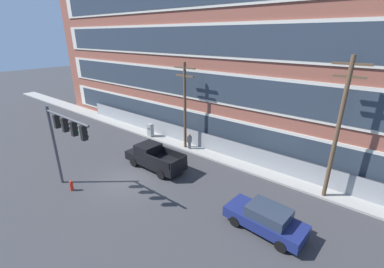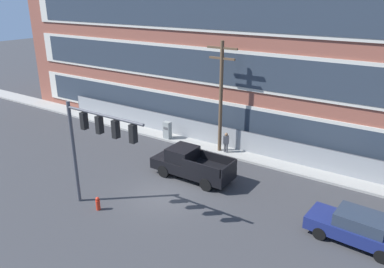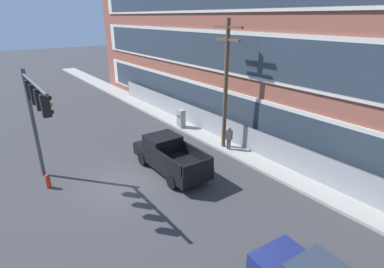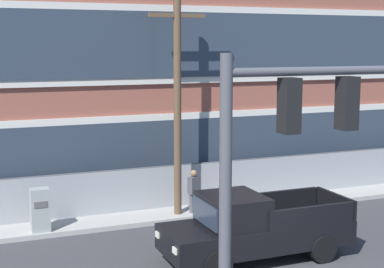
{
  "view_description": "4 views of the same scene",
  "coord_description": "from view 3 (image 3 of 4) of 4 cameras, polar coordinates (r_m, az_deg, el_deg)",
  "views": [
    {
      "loc": [
        14.52,
        -9.96,
        10.36
      ],
      "look_at": [
        2.92,
        4.29,
        3.25
      ],
      "focal_mm": 24.0,
      "sensor_mm": 36.0,
      "label": 1
    },
    {
      "loc": [
        12.25,
        -15.13,
        11.19
      ],
      "look_at": [
        0.2,
        2.77,
        3.04
      ],
      "focal_mm": 35.0,
      "sensor_mm": 36.0,
      "label": 2
    },
    {
      "loc": [
        13.22,
        -5.13,
        8.27
      ],
      "look_at": [
        0.24,
        4.3,
        1.96
      ],
      "focal_mm": 28.0,
      "sensor_mm": 36.0,
      "label": 3
    },
    {
      "loc": [
        -7.46,
        -11.3,
        6.04
      ],
      "look_at": [
        -2.09,
        1.97,
        3.85
      ],
      "focal_mm": 55.0,
      "sensor_mm": 36.0,
      "label": 4
    }
  ],
  "objects": [
    {
      "name": "pedestrian_near_cabinet",
      "position": [
        19.48,
        7.05,
        -0.68
      ],
      "size": [
        0.46,
        0.37,
        1.69
      ],
      "color": "#4C4C51",
      "rests_on": "ground"
    },
    {
      "name": "electrical_cabinet",
      "position": [
        23.37,
        -2.09,
        2.77
      ],
      "size": [
        0.58,
        0.47,
        1.55
      ],
      "color": "#939993",
      "rests_on": "ground"
    },
    {
      "name": "pickup_truck_black",
      "position": [
        17.01,
        -4.42,
        -4.14
      ],
      "size": [
        5.45,
        2.07,
        1.95
      ],
      "color": "black",
      "rests_on": "ground"
    },
    {
      "name": "traffic_signal_mast",
      "position": [
        15.65,
        -27.67,
        4.7
      ],
      "size": [
        5.27,
        0.43,
        5.91
      ],
      "color": "#4C4C51",
      "rests_on": "ground"
    },
    {
      "name": "brick_mill_building",
      "position": [
        21.86,
        23.3,
        19.13
      ],
      "size": [
        51.61,
        9.71,
        15.96
      ],
      "color": "brown",
      "rests_on": "ground"
    },
    {
      "name": "fire_hydrant",
      "position": [
        17.23,
        -25.72,
        -8.1
      ],
      "size": [
        0.24,
        0.24,
        0.78
      ],
      "color": "red",
      "rests_on": "ground"
    },
    {
      "name": "utility_pole_near_corner",
      "position": [
        18.9,
        6.48,
        9.95
      ],
      "size": [
        2.33,
        0.26,
        8.2
      ],
      "color": "brown",
      "rests_on": "ground"
    },
    {
      "name": "chain_link_fence",
      "position": [
        19.01,
        13.05,
        -2.0
      ],
      "size": [
        38.36,
        0.06,
        1.71
      ],
      "color": "gray",
      "rests_on": "ground"
    },
    {
      "name": "ground_plane",
      "position": [
        16.42,
        -12.92,
        -9.37
      ],
      "size": [
        160.0,
        160.0,
        0.0
      ],
      "primitive_type": "plane",
      "color": "#38383A"
    },
    {
      "name": "sidewalk_building_side",
      "position": [
        20.26,
        7.75,
        -2.57
      ],
      "size": [
        80.0,
        1.97,
        0.16
      ],
      "primitive_type": "cube",
      "color": "#9E9B93",
      "rests_on": "ground"
    }
  ]
}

